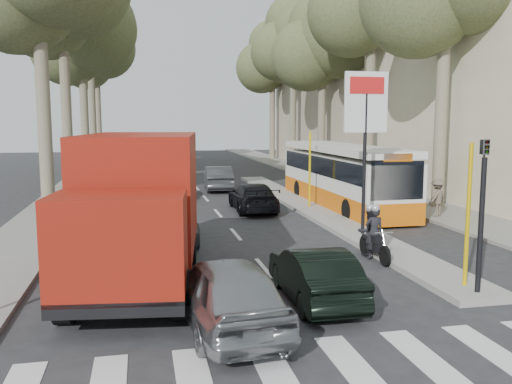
% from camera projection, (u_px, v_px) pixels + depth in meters
% --- Properties ---
extents(ground, '(120.00, 120.00, 0.00)m').
position_uv_depth(ground, '(319.00, 288.00, 13.04)').
color(ground, '#28282B').
rests_on(ground, ground).
extents(sidewalk_right, '(3.20, 70.00, 0.12)m').
position_uv_depth(sidewalk_right, '(321.00, 175.00, 39.04)').
color(sidewalk_right, gray).
rests_on(sidewalk_right, ground).
extents(median_left, '(2.40, 64.00, 0.12)m').
position_uv_depth(median_left, '(86.00, 176.00, 38.52)').
color(median_left, gray).
rests_on(median_left, ground).
extents(traffic_island, '(1.50, 26.00, 0.16)m').
position_uv_depth(traffic_island, '(309.00, 208.00, 24.36)').
color(traffic_island, gray).
rests_on(traffic_island, ground).
extents(building_far, '(11.00, 20.00, 16.00)m').
position_uv_depth(building_far, '(364.00, 75.00, 48.15)').
color(building_far, '#B7A88E').
rests_on(building_far, ground).
extents(billboard, '(1.50, 12.10, 5.60)m').
position_uv_depth(billboard, '(365.00, 129.00, 18.07)').
color(billboard, yellow).
rests_on(billboard, ground).
extents(traffic_light_island, '(0.16, 0.41, 3.60)m').
position_uv_depth(traffic_light_island, '(483.00, 190.00, 11.93)').
color(traffic_light_island, black).
rests_on(traffic_light_island, ground).
extents(tree_l_c, '(7.40, 7.20, 13.71)m').
position_uv_depth(tree_l_c, '(83.00, 32.00, 37.36)').
color(tree_l_c, '#6B604C').
rests_on(tree_l_c, ground).
extents(tree_l_d, '(7.40, 7.20, 15.66)m').
position_uv_depth(tree_l_d, '(91.00, 26.00, 44.87)').
color(tree_l_d, '#6B604C').
rests_on(tree_l_d, ground).
extents(tree_l_e, '(7.40, 7.20, 14.49)m').
position_uv_depth(tree_l_e, '(97.00, 51.00, 52.74)').
color(tree_l_e, '#6B604C').
rests_on(tree_l_e, ground).
extents(tree_r_c, '(7.40, 7.20, 13.32)m').
position_uv_depth(tree_r_c, '(324.00, 41.00, 38.94)').
color(tree_r_c, '#6B604C').
rests_on(tree_r_c, ground).
extents(tree_r_d, '(7.40, 7.20, 14.88)m').
position_uv_depth(tree_r_d, '(295.00, 37.00, 46.53)').
color(tree_r_d, '#6B604C').
rests_on(tree_r_d, ground).
extents(tree_r_e, '(7.40, 7.20, 14.10)m').
position_uv_depth(tree_r_e, '(273.00, 56.00, 54.40)').
color(tree_r_e, '#6B604C').
rests_on(tree_r_e, ground).
extents(silver_hatchback, '(2.13, 4.36, 1.43)m').
position_uv_depth(silver_hatchback, '(226.00, 292.00, 10.47)').
color(silver_hatchback, gray).
rests_on(silver_hatchback, ground).
extents(dark_hatchback, '(1.32, 3.70, 1.21)m').
position_uv_depth(dark_hatchback, '(315.00, 274.00, 12.06)').
color(dark_hatchback, black).
rests_on(dark_hatchback, ground).
extents(queue_car_a, '(2.21, 4.57, 1.25)m').
position_uv_depth(queue_car_a, '(161.00, 222.00, 18.05)').
color(queue_car_a, '#4E5155').
rests_on(queue_car_a, ground).
extents(queue_car_b, '(1.86, 4.36, 1.25)m').
position_uv_depth(queue_car_b, '(253.00, 197.00, 23.95)').
color(queue_car_b, black).
rests_on(queue_car_b, ground).
extents(queue_car_c, '(1.96, 4.49, 1.50)m').
position_uv_depth(queue_car_c, '(168.00, 183.00, 28.10)').
color(queue_car_c, '#A2A4A9').
rests_on(queue_car_c, ground).
extents(queue_car_d, '(1.70, 4.27, 1.38)m').
position_uv_depth(queue_car_d, '(218.00, 178.00, 31.18)').
color(queue_car_d, '#47494E').
rests_on(queue_car_d, ground).
extents(queue_car_e, '(2.10, 4.64, 1.32)m').
position_uv_depth(queue_car_e, '(93.00, 194.00, 24.69)').
color(queue_car_e, black).
rests_on(queue_car_e, ground).
extents(red_truck, '(3.40, 7.13, 3.66)m').
position_uv_depth(red_truck, '(139.00, 207.00, 13.09)').
color(red_truck, black).
rests_on(red_truck, ground).
extents(city_bus, '(2.48, 10.98, 2.89)m').
position_uv_depth(city_bus, '(342.00, 174.00, 25.11)').
color(city_bus, orange).
rests_on(city_bus, ground).
extents(motorcycle, '(0.69, 1.93, 1.64)m').
position_uv_depth(motorcycle, '(372.00, 233.00, 15.73)').
color(motorcycle, black).
rests_on(motorcycle, ground).
extents(pedestrian_near, '(0.64, 1.04, 1.65)m').
position_uv_depth(pedestrian_near, '(394.00, 187.00, 24.81)').
color(pedestrian_near, '#453652').
rests_on(pedestrian_near, sidewalk_right).
extents(pedestrian_far, '(1.07, 0.84, 1.52)m').
position_uv_depth(pedestrian_far, '(437.00, 198.00, 21.98)').
color(pedestrian_far, '#645A4B').
rests_on(pedestrian_far, sidewalk_right).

